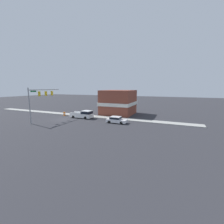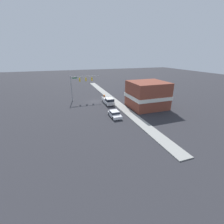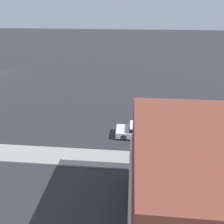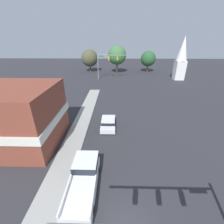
{
  "view_description": "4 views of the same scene",
  "coord_description": "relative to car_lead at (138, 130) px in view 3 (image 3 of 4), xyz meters",
  "views": [
    {
      "loc": [
        27.45,
        24.37,
        7.57
      ],
      "look_at": [
        0.77,
        12.94,
        2.75
      ],
      "focal_mm": 24.0,
      "sensor_mm": 36.0,
      "label": 1
    },
    {
      "loc": [
        9.05,
        42.13,
        13.18
      ],
      "look_at": [
        0.2,
        16.53,
        2.71
      ],
      "focal_mm": 24.0,
      "sensor_mm": 36.0,
      "label": 2
    },
    {
      "loc": [
        -20.96,
        13.86,
        12.41
      ],
      "look_at": [
        -0.77,
        15.68,
        2.23
      ],
      "focal_mm": 35.0,
      "sensor_mm": 36.0,
      "label": 3
    },
    {
      "loc": [
        -0.75,
        -5.24,
        11.11
      ],
      "look_at": [
        -1.18,
        14.46,
        1.62
      ],
      "focal_mm": 24.0,
      "sensor_mm": 36.0,
      "label": 4
    }
  ],
  "objects": [
    {
      "name": "corner_brick_building",
      "position": [
        -10.25,
        -3.42,
        2.61
      ],
      "size": [
        9.35,
        8.55,
        6.74
      ],
      "color": "brown",
      "rests_on": "ground"
    },
    {
      "name": "car_lead",
      "position": [
        0.0,
        0.0,
        0.0
      ],
      "size": [
        1.95,
        4.34,
        1.37
      ],
      "color": "black",
      "rests_on": "ground"
    }
  ]
}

